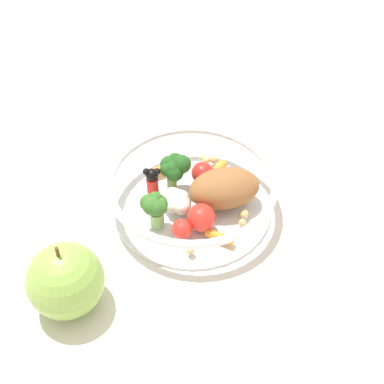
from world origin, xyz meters
name	(u,v)px	position (x,y,z in m)	size (l,w,h in m)	color
ground_plane	(184,206)	(0.00, 0.00, 0.00)	(2.40, 2.40, 0.00)	silver
food_container	(195,192)	(-0.01, 0.01, 0.03)	(0.21, 0.21, 0.06)	white
loose_apple	(65,280)	(0.18, 0.06, 0.04)	(0.08, 0.08, 0.09)	#8CB74C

